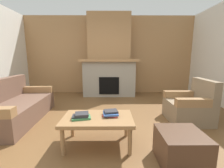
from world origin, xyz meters
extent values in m
plane|color=brown|center=(0.00, 0.00, 0.00)|extent=(9.00, 9.00, 0.00)
cube|color=#A87A4C|center=(0.00, 3.00, 1.35)|extent=(6.00, 0.12, 2.70)
cube|color=gray|center=(0.00, 2.59, 0.57)|extent=(1.70, 0.70, 1.15)
cube|color=black|center=(0.00, 2.26, 0.38)|extent=(0.64, 0.08, 0.56)
cube|color=#A87A4C|center=(0.00, 2.54, 1.19)|extent=(1.90, 0.82, 0.08)
cube|color=#A87A4C|center=(0.00, 2.69, 1.97)|extent=(1.40, 0.50, 1.47)
cube|color=brown|center=(-1.83, 0.42, 0.20)|extent=(0.92, 1.84, 0.40)
cube|color=#997047|center=(-1.86, 1.24, 0.48)|extent=(0.85, 0.20, 0.15)
cube|color=#847056|center=(1.61, 0.40, 0.20)|extent=(0.77, 0.77, 0.40)
cube|color=#847056|center=(1.92, 0.39, 0.62)|extent=(0.15, 0.76, 0.45)
cube|color=#997047|center=(1.61, 0.71, 0.48)|extent=(0.76, 0.15, 0.15)
cube|color=#997047|center=(1.61, 0.09, 0.48)|extent=(0.76, 0.15, 0.15)
cube|color=#997047|center=(-0.13, -0.45, 0.41)|extent=(1.00, 0.60, 0.05)
cylinder|color=#997047|center=(-0.57, -0.69, 0.19)|extent=(0.06, 0.06, 0.38)
cylinder|color=#997047|center=(0.31, -0.69, 0.19)|extent=(0.06, 0.06, 0.38)
cylinder|color=#997047|center=(-0.57, -0.21, 0.19)|extent=(0.06, 0.06, 0.38)
cylinder|color=#997047|center=(0.31, -0.21, 0.19)|extent=(0.06, 0.06, 0.38)
cube|color=#4C3323|center=(0.90, -0.85, 0.20)|extent=(0.52, 0.52, 0.40)
cube|color=#3D7F4C|center=(-0.35, -0.50, 0.44)|extent=(0.28, 0.21, 0.03)
cube|color=#2D2D33|center=(-0.37, -0.49, 0.47)|extent=(0.24, 0.17, 0.02)
cube|color=#2D2D33|center=(-0.35, -0.48, 0.49)|extent=(0.21, 0.20, 0.03)
cube|color=#B23833|center=(0.06, -0.40, 0.44)|extent=(0.24, 0.19, 0.02)
cube|color=#335699|center=(0.05, -0.40, 0.47)|extent=(0.24, 0.22, 0.02)
cube|color=#2D2D33|center=(0.06, -0.39, 0.49)|extent=(0.22, 0.19, 0.03)
camera|label=1|loc=(0.06, -2.48, 1.27)|focal=23.91mm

